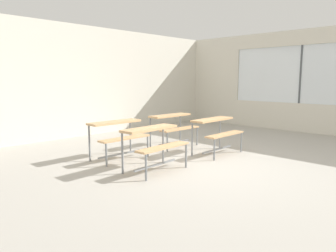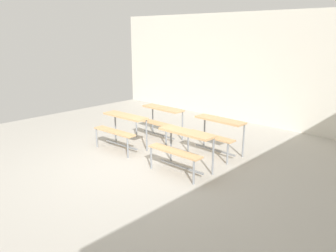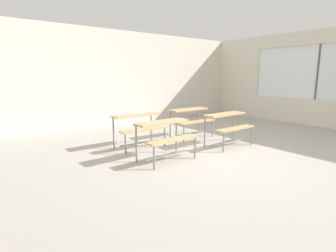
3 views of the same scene
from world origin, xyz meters
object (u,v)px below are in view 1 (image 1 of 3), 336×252
Objects in this scene: desk_bench_r0c0 at (154,138)px; desk_bench_r1c1 at (173,123)px; desk_bench_r0c1 at (217,127)px; desk_bench_r1c0 at (118,131)px.

desk_bench_r1c1 is at bearing 31.03° from desk_bench_r0c0.
desk_bench_r1c0 is at bearing 145.28° from desk_bench_r0c1.
desk_bench_r0c1 is at bearing -3.93° from desk_bench_r0c0.
desk_bench_r1c1 is at bearing 93.10° from desk_bench_r0c1.
desk_bench_r1c0 is 0.99× the size of desk_bench_r1c1.
desk_bench_r0c1 is (1.76, -0.04, 0.00)m from desk_bench_r0c0.
desk_bench_r1c1 is (1.68, 1.12, 0.00)m from desk_bench_r0c0.
desk_bench_r0c1 and desk_bench_r1c0 have the same top height.
desk_bench_r0c0 is 1.76m from desk_bench_r0c1.
desk_bench_r0c1 is 1.00× the size of desk_bench_r1c1.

